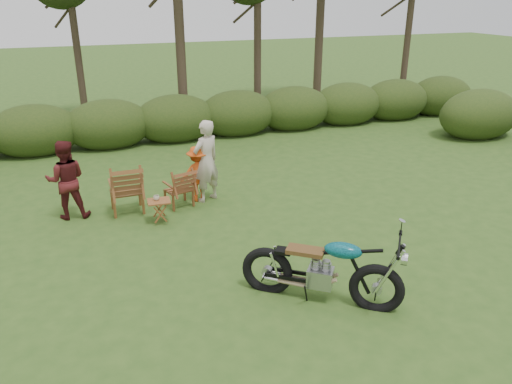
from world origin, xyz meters
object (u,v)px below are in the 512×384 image
object	(u,v)px
lawn_chair_left	(129,211)
adult_b	(72,217)
cup	(156,198)
adult_a	(208,200)
motorcycle	(319,299)
side_table	(160,211)
child	(199,200)
lawn_chair_right	(180,206)

from	to	relation	value
lawn_chair_left	adult_b	bearing A→B (deg)	-7.15
cup	adult_a	distance (m)	1.52
motorcycle	adult_a	size ratio (longest dim) A/B	1.27
cup	adult_b	world-z (taller)	adult_b
side_table	child	world-z (taller)	child
adult_a	child	xyz separation A→B (m)	(-0.18, 0.07, 0.00)
adult_b	motorcycle	bearing A→B (deg)	133.32
lawn_chair_right	lawn_chair_left	distance (m)	1.07
lawn_chair_right	side_table	world-z (taller)	side_table
cup	adult_a	xyz separation A→B (m)	(1.23, 0.73, -0.52)
motorcycle	child	bearing A→B (deg)	137.65
motorcycle	lawn_chair_left	world-z (taller)	motorcycle
motorcycle	adult_a	bearing A→B (deg)	135.42
side_table	adult_a	xyz separation A→B (m)	(1.19, 0.78, -0.23)
child	lawn_chair_left	bearing A→B (deg)	6.23
cup	motorcycle	bearing A→B (deg)	-63.51
motorcycle	child	size ratio (longest dim) A/B	1.85
motorcycle	cup	distance (m)	3.99
adult_a	adult_b	size ratio (longest dim) A/B	1.12
side_table	lawn_chair_right	bearing A→B (deg)	51.56
motorcycle	side_table	xyz separation A→B (m)	(-1.73, 3.50, 0.23)
lawn_chair_left	child	distance (m)	1.54
adult_a	lawn_chair_left	bearing A→B (deg)	-25.21
adult_b	child	size ratio (longest dim) A/B	1.31
lawn_chair_right	cup	distance (m)	1.00
side_table	adult_b	distance (m)	1.90
side_table	adult_a	world-z (taller)	adult_a
motorcycle	child	distance (m)	4.40
lawn_chair_left	adult_a	size ratio (longest dim) A/B	0.59
lawn_chair_right	adult_b	world-z (taller)	adult_b
side_table	cup	bearing A→B (deg)	131.57
lawn_chair_right	child	distance (m)	0.50
side_table	child	xyz separation A→B (m)	(1.01, 0.84, -0.23)
lawn_chair_left	child	size ratio (longest dim) A/B	0.86
lawn_chair_left	adult_b	world-z (taller)	adult_b
motorcycle	child	world-z (taller)	motorcycle
lawn_chair_right	lawn_chair_left	size ratio (longest dim) A/B	0.81
lawn_chair_right	side_table	distance (m)	0.90
lawn_chair_right	child	bearing A→B (deg)	-175.52
motorcycle	cup	xyz separation A→B (m)	(-1.77, 3.54, 0.52)
lawn_chair_left	side_table	distance (m)	0.96
lawn_chair_left	adult_a	distance (m)	1.72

